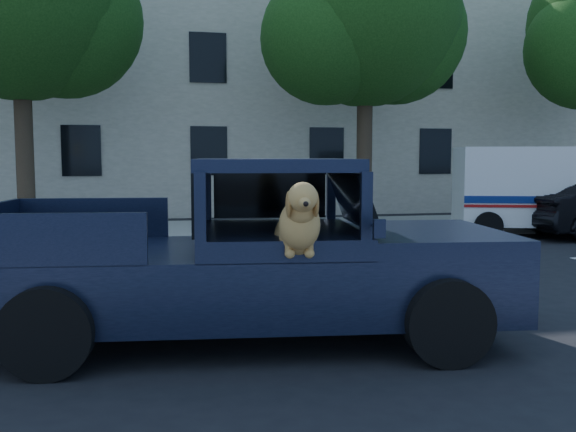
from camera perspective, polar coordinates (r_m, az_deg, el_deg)
The scene contains 8 objects.
ground at distance 7.99m, azimuth -4.85°, elevation -9.37°, with size 120.00×120.00×0.00m, color black.
far_sidewalk at distance 17.00m, azimuth -8.95°, elevation -1.32°, with size 60.00×4.00×0.15m, color gray.
lane_stripes at distance 11.64m, azimuth 2.74°, elevation -4.66°, with size 21.60×0.14×0.01m, color silver, non-canonical shape.
street_tree_left at distance 17.92m, azimuth -22.67°, elevation 16.81°, with size 6.00×5.20×8.60m.
street_tree_mid at distance 18.67m, azimuth 7.00°, elevation 16.69°, with size 6.00×5.20×8.60m.
building_main at distance 24.62m, azimuth -3.05°, elevation 11.10°, with size 26.00×6.00×9.00m, color beige.
pickup_truck at distance 7.08m, azimuth -4.20°, elevation -5.67°, with size 5.80×3.18×2.00m.
mail_truck at distance 17.48m, azimuth 21.16°, elevation 1.57°, with size 4.50×3.10×2.26m.
Camera 1 is at (-1.00, -7.66, 2.02)m, focal length 40.00 mm.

